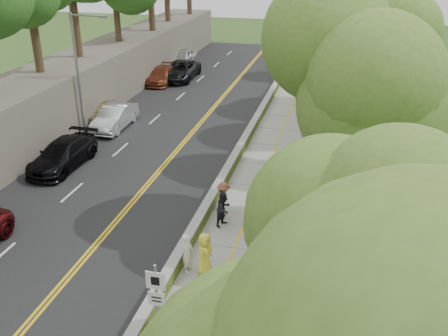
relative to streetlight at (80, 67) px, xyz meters
name	(u,v)px	position (x,y,z in m)	size (l,w,h in m)	color
ground	(162,284)	(10.46, -14.00, -4.64)	(140.00, 140.00, 0.00)	#33511E
road	(164,136)	(5.06, 1.00, -4.62)	(11.20, 66.00, 0.04)	black
sidewalk	(281,146)	(13.01, 1.00, -4.61)	(4.20, 66.00, 0.05)	gray
jersey_barrier	(246,139)	(10.71, 1.00, -4.34)	(0.42, 66.00, 0.60)	#B5E132
rock_embankment	(52,99)	(-3.04, 1.00, -2.64)	(5.00, 66.00, 4.00)	#595147
chainlink_fence	(315,135)	(15.11, 1.00, -3.64)	(0.04, 66.00, 2.00)	slate
trees_fenceside	(366,39)	(17.46, 1.00, 2.36)	(7.00, 66.00, 14.00)	olive
streetlight	(80,67)	(0.00, 0.00, 0.00)	(2.52, 0.22, 8.00)	gray
signpost	(157,297)	(11.51, -17.02, -2.68)	(0.62, 0.09, 3.10)	gray
construction_barrel	(299,109)	(13.46, 7.42, -4.11)	(0.59, 0.59, 0.97)	#E65E00
car_3	(63,154)	(1.21, -5.17, -3.82)	(2.18, 5.37, 1.56)	black
car_4	(105,111)	(-0.14, 3.00, -3.94)	(1.57, 3.89, 1.33)	#C6BA89
car_5	(115,117)	(1.30, 1.54, -3.80)	(1.69, 4.84, 1.60)	silver
car_6	(180,70)	(1.46, 15.38, -3.77)	(2.76, 5.99, 1.66)	black
car_7	(162,75)	(0.25, 13.68, -3.88)	(2.03, 4.99, 1.45)	brown
car_8	(183,57)	(-0.14, 21.25, -3.82)	(1.85, 4.59, 1.56)	silver
painter_0	(205,254)	(11.91, -13.00, -3.69)	(0.88, 0.57, 1.80)	yellow
painter_1	(188,253)	(11.21, -13.00, -3.75)	(0.61, 0.40, 1.68)	white
painter_2	(224,209)	(11.76, -9.27, -3.74)	(0.82, 0.64, 1.69)	black
painter_3	(223,200)	(11.55, -8.49, -3.70)	(1.15, 0.66, 1.78)	brown
person_far	(310,99)	(14.08, 8.85, -3.71)	(1.03, 0.43, 1.75)	black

